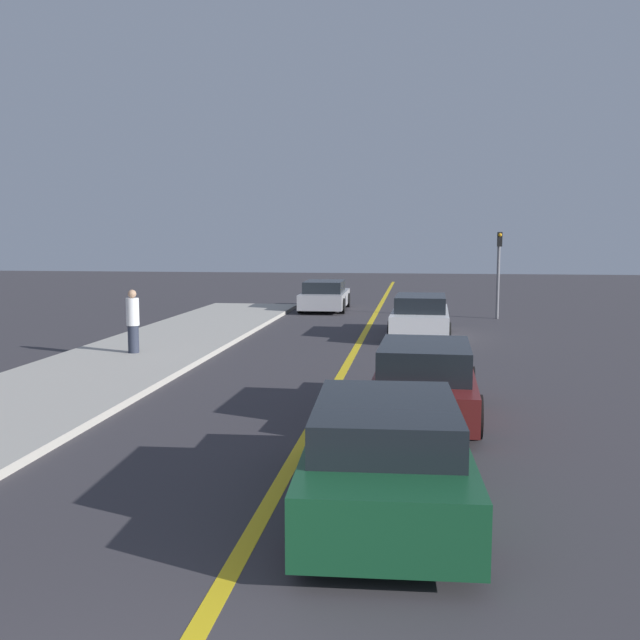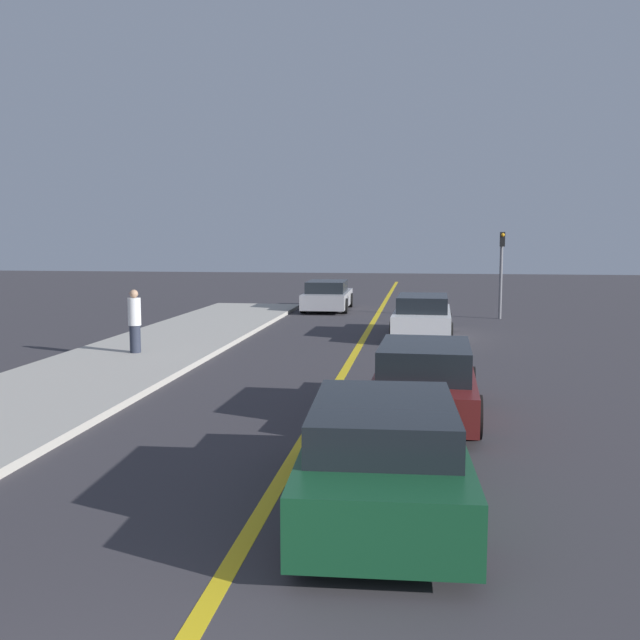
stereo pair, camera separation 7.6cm
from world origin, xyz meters
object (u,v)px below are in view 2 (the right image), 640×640
(car_far_distant, at_px, (422,317))
(traffic_light, at_px, (501,265))
(pedestrian_mid_group, at_px, (135,321))
(car_near_right_lane, at_px, (384,455))
(car_ahead_center, at_px, (424,382))
(car_parked_left_lot, at_px, (328,296))

(car_far_distant, height_order, traffic_light, traffic_light)
(pedestrian_mid_group, bearing_deg, car_far_distant, 34.44)
(car_near_right_lane, relative_size, traffic_light, 1.29)
(car_near_right_lane, relative_size, car_ahead_center, 1.06)
(car_far_distant, xyz_separation_m, car_parked_left_lot, (-4.08, 7.81, -0.02))
(car_parked_left_lot, bearing_deg, pedestrian_mid_group, -105.89)
(car_near_right_lane, distance_m, car_far_distant, 14.71)
(car_far_distant, bearing_deg, pedestrian_mid_group, -144.31)
(car_far_distant, bearing_deg, traffic_light, 62.55)
(car_far_distant, bearing_deg, car_parked_left_lot, 118.80)
(pedestrian_mid_group, distance_m, traffic_light, 14.86)
(car_far_distant, xyz_separation_m, traffic_light, (2.98, 5.44, 1.45))
(car_far_distant, bearing_deg, car_near_right_lane, -90.40)
(car_near_right_lane, xyz_separation_m, car_parked_left_lot, (-3.65, 22.52, -0.03))
(car_ahead_center, height_order, pedestrian_mid_group, pedestrian_mid_group)
(car_near_right_lane, relative_size, car_parked_left_lot, 0.95)
(car_parked_left_lot, bearing_deg, car_ahead_center, -78.49)
(car_ahead_center, bearing_deg, car_far_distant, 91.76)
(car_near_right_lane, xyz_separation_m, car_ahead_center, (0.47, 4.38, -0.01))
(pedestrian_mid_group, bearing_deg, car_near_right_lane, -53.86)
(car_near_right_lane, distance_m, car_parked_left_lot, 22.81)
(car_near_right_lane, bearing_deg, car_ahead_center, 81.18)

